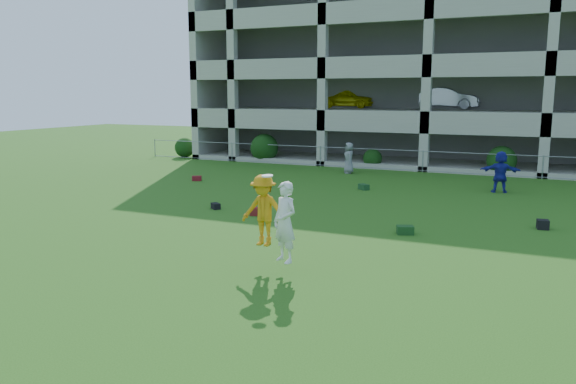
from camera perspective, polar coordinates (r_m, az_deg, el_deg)
The scene contains 13 objects.
ground at distance 13.86m, azimuth -1.88°, elevation -7.95°, with size 100.00×100.00×0.00m, color #235114.
bystander_c at distance 30.41m, azimuth 6.21°, elevation 3.46°, with size 0.81×0.53×1.67m, color gray.
bystander_d at distance 26.04m, azimuth 20.77°, elevation 1.93°, with size 1.68×0.53×1.81m, color #212497.
bag_red_a at distance 19.89m, azimuth -3.07°, elevation -1.99°, with size 0.55×0.30×0.28m, color maroon.
bag_black_b at distance 21.14m, azimuth -7.36°, elevation -1.42°, with size 0.40×0.25×0.22m, color black.
bag_green_c at distance 17.62m, azimuth 11.81°, elevation -3.80°, with size 0.50×0.35×0.26m, color #163D18.
crate_d at distance 19.64m, azimuth 24.46°, elevation -3.02°, with size 0.35×0.35×0.30m, color black.
bag_red_f at distance 28.06m, azimuth -9.25°, elevation 1.38°, with size 0.45×0.28×0.24m, color #5C0F18.
bag_green_g at distance 25.36m, azimuth 7.69°, elevation 0.51°, with size 0.50×0.30×0.25m, color #153A21.
frisbee_contest at distance 13.51m, azimuth -1.82°, elevation -2.26°, with size 1.69×0.97×2.06m.
parking_garage at distance 39.99m, azimuth 16.27°, elevation 12.13°, with size 30.00×14.00×12.00m.
fence at distance 31.58m, azimuth 13.53°, elevation 3.08°, with size 36.06×0.06×1.20m.
shrub_row at distance 31.67m, azimuth 22.04°, elevation 4.28°, with size 34.38×2.52×3.50m.
Camera 1 is at (5.84, -11.82, 4.27)m, focal length 35.00 mm.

